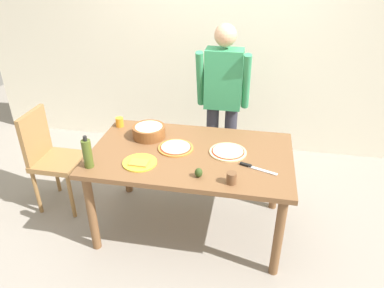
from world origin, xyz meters
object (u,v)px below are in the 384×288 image
Objects in this scene: cup_small_brown at (231,178)px; pizza_cooked_on_tray at (176,148)px; chair_wooden_left at (50,154)px; chef_knife at (254,167)px; popcorn_bowl at (149,130)px; olive_oil_bottle at (87,153)px; pizza_raw_on_board at (228,152)px; plate_with_slice at (140,163)px; avocado at (199,173)px; person_cook at (223,98)px; dining_table at (191,162)px; cup_orange at (120,122)px.

pizza_cooked_on_tray is at bearing 140.73° from cup_small_brown.
chef_knife is at bearing -7.30° from chair_wooden_left.
popcorn_bowl is 0.62m from olive_oil_bottle.
cup_small_brown is at bearing -81.26° from pizza_raw_on_board.
chef_knife is at bearing 56.40° from cup_small_brown.
chair_wooden_left is 3.65× the size of plate_with_slice.
avocado is at bearing 1.22° from olive_oil_bottle.
person_cook is 1.40m from olive_oil_bottle.
person_cook is 19.06× the size of cup_small_brown.
popcorn_bowl is (-0.05, 0.43, 0.05)m from plate_with_slice.
pizza_cooked_on_tray is 1.02× the size of chef_knife.
chef_knife is at bearing -15.67° from pizza_cooked_on_tray.
person_cook reaches higher than chef_knife.
person_cook is 5.76× the size of chef_knife.
avocado reaches higher than dining_table.
person_cook is 6.33× the size of olive_oil_bottle.
plate_with_slice is 3.06× the size of cup_orange.
dining_table is at bearing 33.58° from plate_with_slice.
chef_knife is (0.21, -0.19, -0.00)m from pizza_raw_on_board.
dining_table is 0.43m from plate_with_slice.
avocado reaches higher than pizza_raw_on_board.
person_cook is 1.09m from avocado.
chair_wooden_left is at bearing 161.40° from plate_with_slice.
pizza_raw_on_board is 0.71m from popcorn_bowl.
pizza_cooked_on_tray is at bearing -30.28° from popcorn_bowl.
plate_with_slice is 0.93× the size of popcorn_bowl.
avocado is (1.44, -0.42, 0.25)m from chair_wooden_left.
pizza_raw_on_board is at bearing -1.53° from chair_wooden_left.
plate_with_slice is 0.43m from popcorn_bowl.
person_cook is 5.48× the size of pizza_raw_on_board.
dining_table is 0.31m from pizza_raw_on_board.
chef_knife is (1.82, -0.23, 0.23)m from chair_wooden_left.
pizza_cooked_on_tray is 1.12× the size of olive_oil_bottle.
pizza_cooked_on_tray is at bearing 51.10° from plate_with_slice.
pizza_raw_on_board is 0.70m from plate_with_slice.
cup_small_brown is at bearing -45.41° from dining_table.
olive_oil_bottle is 3.66× the size of avocado.
chair_wooden_left is 0.70m from cup_orange.
popcorn_bowl is at bearing 60.56° from olive_oil_bottle.
popcorn_bowl is at bearing -135.25° from person_cook.
chef_knife is at bearing 6.26° from plate_with_slice.
popcorn_bowl is 3.29× the size of cup_small_brown.
person_cook reaches higher than pizza_cooked_on_tray.
pizza_raw_on_board is at bearing 65.33° from avocado.
dining_table is 6.25× the size of olive_oil_bottle.
olive_oil_bottle reaches higher than chair_wooden_left.
person_cook is at bearing 25.03° from cup_orange.
cup_orange is at bearing -154.97° from person_cook.
chair_wooden_left is at bearing 175.92° from dining_table.
cup_orange is at bearing 122.89° from plate_with_slice.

